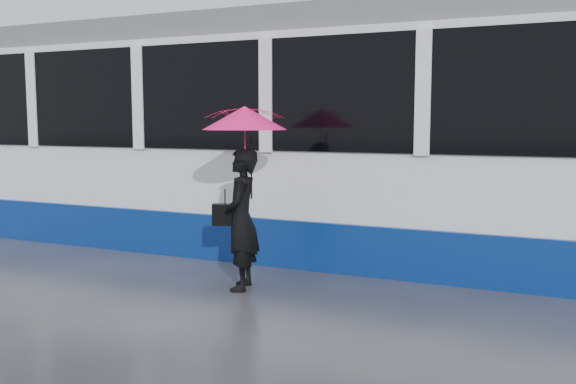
% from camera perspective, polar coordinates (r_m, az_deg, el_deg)
% --- Properties ---
extents(ground, '(90.00, 90.00, 0.00)m').
position_cam_1_polar(ground, '(6.91, 0.36, -9.44)').
color(ground, '#27272C').
rests_on(ground, ground).
extents(rails, '(34.00, 1.51, 0.02)m').
position_cam_1_polar(rails, '(9.18, 6.88, -5.43)').
color(rails, '#3F3D38').
rests_on(rails, ground).
extents(tram, '(26.00, 2.56, 3.35)m').
position_cam_1_polar(tram, '(9.13, 4.38, 4.83)').
color(tram, white).
rests_on(tram, ground).
extents(woman, '(0.55, 0.67, 1.58)m').
position_cam_1_polar(woman, '(7.15, -4.16, -2.44)').
color(woman, black).
rests_on(woman, ground).
extents(umbrella, '(1.18, 1.18, 1.07)m').
position_cam_1_polar(umbrella, '(7.04, -3.87, 5.12)').
color(umbrella, '#DC124F').
rests_on(umbrella, ground).
extents(handbag, '(0.31, 0.21, 0.42)m').
position_cam_1_polar(handbag, '(7.27, -5.61, -2.00)').
color(handbag, black).
rests_on(handbag, ground).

